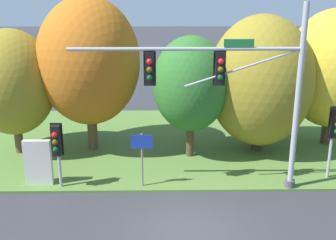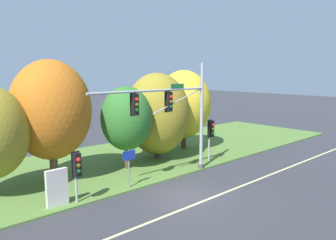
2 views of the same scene
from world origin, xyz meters
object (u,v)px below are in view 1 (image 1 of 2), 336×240
at_px(tree_nearest_road, 12,83).
at_px(tree_tall_centre, 333,69).
at_px(info_kiosk, 38,163).
at_px(route_sign_post, 142,151).
at_px(tree_behind_signpost, 191,84).
at_px(pedestrian_signal_further_along, 335,128).
at_px(tree_mid_verge, 261,81).
at_px(pedestrian_signal_near_kerb, 57,144).
at_px(traffic_signal_mast, 235,83).
at_px(tree_left_of_mast, 89,62).

relative_size(tree_nearest_road, tree_tall_centre, 0.88).
bearing_deg(info_kiosk, route_sign_post, -3.35).
relative_size(tree_nearest_road, tree_behind_signpost, 1.05).
height_order(pedestrian_signal_further_along, tree_tall_centre, tree_tall_centre).
xyz_separation_m(tree_behind_signpost, tree_mid_verge, (3.37, 0.71, -0.04)).
height_order(pedestrian_signal_near_kerb, info_kiosk, pedestrian_signal_near_kerb).
bearing_deg(traffic_signal_mast, tree_left_of_mast, 144.05).
bearing_deg(tree_left_of_mast, tree_mid_verge, -2.46).
bearing_deg(tree_behind_signpost, route_sign_post, -123.38).
xyz_separation_m(route_sign_post, tree_mid_verge, (5.51, 3.96, 1.95)).
relative_size(route_sign_post, tree_left_of_mast, 0.30).
distance_m(traffic_signal_mast, info_kiosk, 8.49).
bearing_deg(tree_behind_signpost, tree_mid_verge, 11.93).
height_order(pedestrian_signal_near_kerb, pedestrian_signal_further_along, pedestrian_signal_further_along).
relative_size(pedestrian_signal_further_along, tree_mid_verge, 0.48).
distance_m(tree_mid_verge, info_kiosk, 10.72).
bearing_deg(tree_nearest_road, tree_left_of_mast, 7.48).
relative_size(pedestrian_signal_near_kerb, tree_mid_verge, 0.41).
height_order(pedestrian_signal_further_along, route_sign_post, pedestrian_signal_further_along).
bearing_deg(tree_tall_centre, route_sign_post, -152.37).
xyz_separation_m(tree_nearest_road, info_kiosk, (1.97, -3.60, -2.53)).
xyz_separation_m(tree_left_of_mast, tree_behind_signpost, (4.80, -1.06, -0.87)).
distance_m(traffic_signal_mast, tree_nearest_road, 10.58).
xyz_separation_m(pedestrian_signal_near_kerb, tree_left_of_mast, (0.65, 4.47, 2.46)).
bearing_deg(traffic_signal_mast, tree_behind_signpost, 112.31).
height_order(pedestrian_signal_near_kerb, tree_tall_centre, tree_tall_centre).
height_order(tree_nearest_road, tree_behind_signpost, tree_nearest_road).
height_order(pedestrian_signal_further_along, tree_behind_signpost, tree_behind_signpost).
distance_m(pedestrian_signal_near_kerb, tree_left_of_mast, 5.14).
distance_m(route_sign_post, tree_behind_signpost, 4.37).
height_order(tree_behind_signpost, info_kiosk, tree_behind_signpost).
distance_m(tree_left_of_mast, tree_behind_signpost, 4.99).
bearing_deg(pedestrian_signal_further_along, traffic_signal_mast, -170.39).
bearing_deg(route_sign_post, traffic_signal_mast, -3.06).
xyz_separation_m(pedestrian_signal_further_along, tree_behind_signpost, (-5.71, 2.71, 1.22)).
relative_size(pedestrian_signal_near_kerb, route_sign_post, 1.21).
xyz_separation_m(pedestrian_signal_near_kerb, tree_behind_signpost, (5.45, 3.41, 1.59)).
height_order(tree_tall_centre, info_kiosk, tree_tall_centre).
xyz_separation_m(tree_behind_signpost, info_kiosk, (-6.37, -3.00, -2.56)).
distance_m(route_sign_post, tree_left_of_mast, 5.81).
distance_m(traffic_signal_mast, tree_mid_verge, 4.67).
relative_size(tree_nearest_road, tree_mid_verge, 0.91).
distance_m(traffic_signal_mast, pedestrian_signal_further_along, 4.80).
bearing_deg(pedestrian_signal_further_along, tree_tall_centre, 71.49).
xyz_separation_m(traffic_signal_mast, tree_mid_verge, (1.95, 4.15, -0.84)).
relative_size(pedestrian_signal_near_kerb, tree_tall_centre, 0.40).
height_order(pedestrian_signal_near_kerb, tree_behind_signpost, tree_behind_signpost).
bearing_deg(tree_tall_centre, info_kiosk, -161.14).
height_order(tree_left_of_mast, tree_mid_verge, tree_left_of_mast).
relative_size(pedestrian_signal_near_kerb, tree_nearest_road, 0.45).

